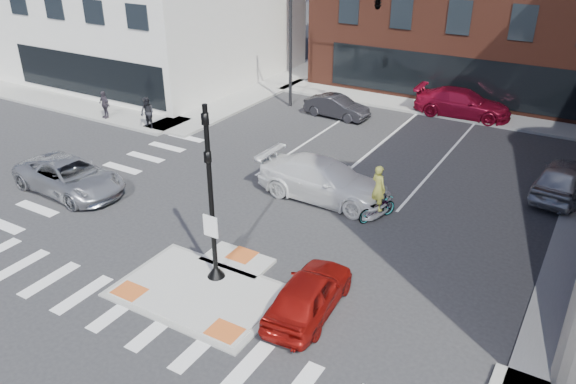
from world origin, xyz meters
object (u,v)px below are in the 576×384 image
Objects in this scene: red_sedan at (309,293)px; pedestrian_a at (147,113)px; bg_car_silver at (564,178)px; cyclist at (377,202)px; white_pickup at (324,180)px; bg_car_red at (463,103)px; pedestrian_b at (104,105)px; silver_suv at (70,176)px; bg_car_dark at (337,107)px.

red_sedan is 2.30× the size of pedestrian_a.
cyclist is (-6.06, -6.11, -0.03)m from bg_car_silver.
bg_car_red is at bearing -8.00° from white_pickup.
pedestrian_b is at bearing -174.24° from pedestrian_a.
cyclist reaches higher than silver_suv.
bg_car_dark is 13.74m from pedestrian_b.
cyclist is at bearing -142.35° from bg_car_dark.
pedestrian_b is (-24.57, -3.07, 0.13)m from bg_car_silver.
bg_car_silver is 10.69m from bg_car_red.
silver_suv is 16.06m from bg_car_dark.
silver_suv is at bearing -64.82° from pedestrian_a.
bg_car_silver is (5.56, 12.64, 0.12)m from red_sedan.
bg_car_red is 14.51m from cyclist.
bg_car_silver is 21.36m from pedestrian_a.
bg_car_silver is at bearing -143.64° from bg_car_red.
pedestrian_b is at bearing 15.51° from cyclist.
cyclist reaches higher than bg_car_dark.
cyclist is (12.50, 4.57, 0.04)m from silver_suv.
bg_car_red is 3.53× the size of pedestrian_b.
pedestrian_b reaches higher than bg_car_dark.
silver_suv is 13.15m from red_sedan.
red_sedan is 2.54× the size of pedestrian_b.
pedestrian_a is at bearing 126.48° from bg_car_red.
bg_car_silver is (13.05, -4.41, 0.17)m from bg_car_dark.
bg_car_dark is 1.69× the size of cyclist.
bg_car_red reaches higher than silver_suv.
cyclist reaches higher than pedestrian_a.
silver_suv is at bearing 118.22° from white_pickup.
cyclist is 1.46× the size of pedestrian_b.
bg_car_dark is 12.62m from cyclist.
bg_car_red is 21.30m from pedestrian_b.
white_pickup is 2.73m from cyclist.
pedestrian_b is (-17.95, -11.46, 0.13)m from bg_car_red.
cyclist is at bearing -179.71° from bg_car_red.
white_pickup reaches higher than silver_suv.
pedestrian_a reaches higher than silver_suv.
cyclist is 1.32× the size of pedestrian_a.
bg_car_dark is at bearing -16.73° from silver_suv.
silver_suv is 22.50m from bg_car_red.
red_sedan is 21.28m from pedestrian_b.
pedestrian_a is (-12.40, 2.43, 0.18)m from white_pickup.
red_sedan is 18.26m from pedestrian_a.
pedestrian_b is (-15.84, 2.47, 0.10)m from white_pickup.
cyclist is at bearing -66.57° from silver_suv.
bg_car_dark is 7.56m from bg_car_red.
pedestrian_b reaches higher than red_sedan.
bg_car_dark is (5.51, 15.08, -0.10)m from silver_suv.
pedestrian_b is at bearing 81.76° from white_pickup.
bg_car_dark is at bearing 49.33° from pedestrian_a.
red_sedan is 21.06m from bg_car_red.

